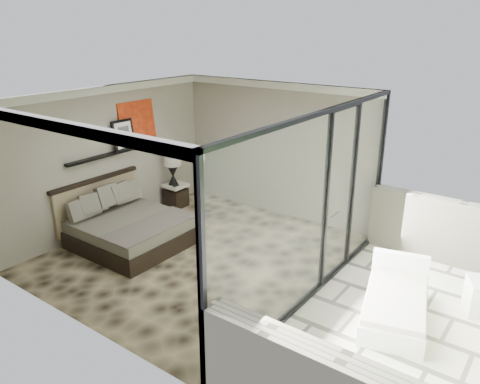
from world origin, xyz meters
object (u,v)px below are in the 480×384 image
Objects in this scene: bed at (128,227)px; table_lamp at (172,165)px; nightstand at (176,196)px; lounger at (395,303)px.

table_lamp is at bearing 108.78° from bed.
bed is 2.74× the size of table_lamp.
bed is 4.18× the size of nightstand.
nightstand is at bearing 44.79° from table_lamp.
bed is 2.00m from nightstand.
bed reaches higher than lounger.
nightstand is 0.74m from table_lamp.
bed is 1.08× the size of lounger.
table_lamp is 0.39× the size of lounger.
nightstand is 0.26× the size of lounger.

